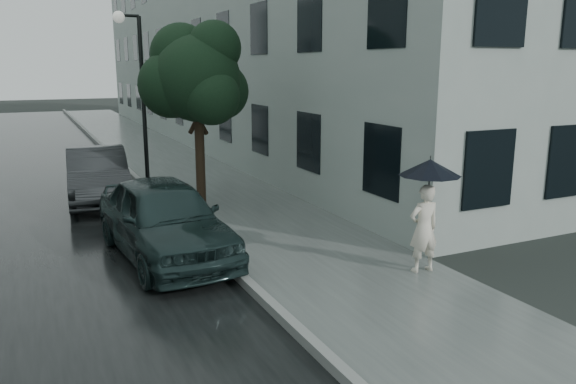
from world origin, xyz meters
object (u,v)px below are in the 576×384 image
pedestrian (424,228)px  lamp_post (137,90)px  street_tree (196,77)px  car_far (97,175)px  car_near (164,218)px

pedestrian → lamp_post: lamp_post is taller
street_tree → lamp_post: size_ratio=0.93×
street_tree → car_far: street_tree is taller
lamp_post → car_near: lamp_post is taller
car_far → car_near: bearing=-79.6°
street_tree → pedestrian: bearing=-72.4°
street_tree → car_near: (-1.81, -3.80, -2.49)m
street_tree → lamp_post: (-1.00, 2.50, -0.39)m
pedestrian → street_tree: size_ratio=0.33×
street_tree → car_far: (-2.36, 1.47, -2.54)m
lamp_post → car_far: bearing=-148.6°
car_near → car_far: size_ratio=1.03×
pedestrian → street_tree: (-2.05, 6.48, 2.46)m
street_tree → car_near: size_ratio=1.06×
car_far → street_tree: bearing=-27.5°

